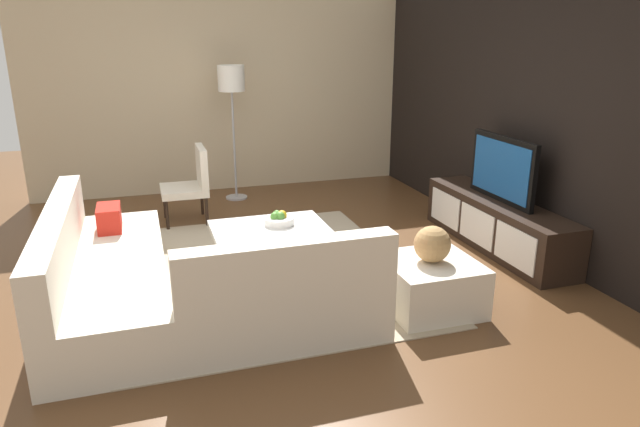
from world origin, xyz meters
name	(u,v)px	position (x,y,z in m)	size (l,w,h in m)	color
ground_plane	(266,276)	(0.00, 0.00, 0.00)	(14.00, 14.00, 0.00)	brown
feature_wall_back	(535,108)	(0.00, 2.70, 1.40)	(6.40, 0.12, 2.80)	black
side_wall_left	(226,87)	(-3.20, 0.20, 1.40)	(0.12, 5.20, 2.80)	#C6B28E
area_rug	(264,271)	(-0.10, 0.00, 0.01)	(3.05, 2.58, 0.01)	tan
media_console	(497,224)	(0.00, 2.40, 0.25)	(2.03, 0.48, 0.50)	black
television	(502,169)	(0.00, 2.40, 0.82)	(0.99, 0.06, 0.64)	black
sectional_couch	(166,283)	(0.52, -0.89, 0.28)	(2.43, 2.34, 0.82)	beige
coffee_table	(274,250)	(-0.10, 0.10, 0.20)	(1.04, 1.06, 0.38)	black
accent_chair_near	(192,180)	(-1.80, -0.45, 0.49)	(0.54, 0.51, 0.87)	black
floor_lamp	(231,86)	(-2.60, 0.18, 1.46)	(0.34, 0.34, 1.72)	#A5A5AA
ottoman	(430,285)	(1.01, 1.10, 0.20)	(0.70, 0.70, 0.40)	beige
fruit_bowl	(279,219)	(-0.28, 0.20, 0.43)	(0.28, 0.28, 0.13)	silver
decorative_ball	(432,244)	(1.01, 1.10, 0.54)	(0.29, 0.29, 0.29)	#AD8451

